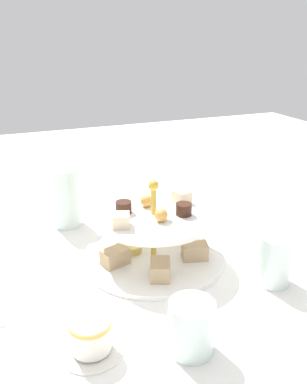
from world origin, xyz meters
TOP-DOWN VIEW (x-y plane):
  - ground_plane at (0.00, 0.00)m, footprint 2.40×2.40m
  - tiered_serving_stand at (0.00, -0.00)m, footprint 0.27×0.27m
  - water_glass_tall_right at (0.12, -0.22)m, footprint 0.07×0.07m
  - water_glass_short_left at (0.04, 0.25)m, footprint 0.06×0.06m
  - teacup_with_saucer at (0.17, 0.20)m, footprint 0.09×0.09m
  - butter_knife_left at (-0.23, -0.19)m, footprint 0.10×0.15m
  - water_glass_mid_back at (-0.16, 0.15)m, footprint 0.06×0.06m

SIDE VIEW (x-z plane):
  - ground_plane at x=0.00m, z-range 0.00..0.00m
  - butter_knife_left at x=-0.23m, z-range 0.00..0.00m
  - teacup_with_saucer at x=0.17m, z-range 0.00..0.05m
  - water_glass_short_left at x=0.04m, z-range 0.00..0.08m
  - tiered_serving_stand at x=0.00m, z-range -0.04..0.12m
  - water_glass_mid_back at x=-0.16m, z-range 0.00..0.09m
  - water_glass_tall_right at x=0.12m, z-range 0.00..0.14m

